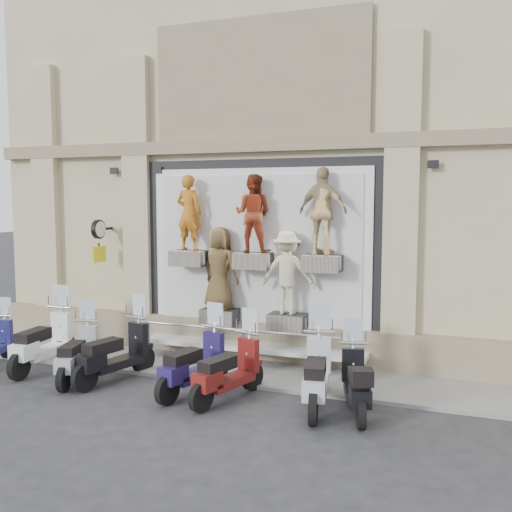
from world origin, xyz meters
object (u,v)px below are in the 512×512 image
object	(u,v)px
guard_rail	(243,350)
scooter_b	(43,330)
scooter_d	(115,340)
scooter_f	(228,358)
scooter_e	(194,351)
scooter_g	(317,360)
scooter_c	(77,343)
clock_sign_bracket	(99,235)
scooter_h	(357,370)

from	to	relation	value
guard_rail	scooter_b	distance (m)	4.34
scooter_d	scooter_f	distance (m)	2.57
scooter_d	scooter_f	bearing A→B (deg)	9.88
scooter_e	scooter_g	size ratio (longest dim) A/B	0.96
scooter_b	scooter_c	size ratio (longest dim) A/B	1.12
clock_sign_bracket	scooter_g	world-z (taller)	clock_sign_bracket
guard_rail	clock_sign_bracket	world-z (taller)	clock_sign_bracket
guard_rail	scooter_d	bearing A→B (deg)	-145.19
scooter_h	guard_rail	bearing A→B (deg)	133.25
guard_rail	scooter_f	bearing A→B (deg)	-77.42
scooter_d	scooter_e	xyz separation A→B (m)	(1.80, -0.09, -0.02)
clock_sign_bracket	scooter_f	size ratio (longest dim) A/B	0.52
scooter_b	scooter_f	xyz separation A→B (m)	(4.50, -0.40, -0.07)
guard_rail	scooter_b	bearing A→B (deg)	-162.06
scooter_f	scooter_g	size ratio (longest dim) A/B	0.93
scooter_d	scooter_e	distance (m)	1.80
scooter_g	scooter_b	bearing A→B (deg)	167.49
scooter_d	scooter_e	size ratio (longest dim) A/B	1.03
scooter_b	scooter_f	distance (m)	4.51
scooter_f	scooter_g	bearing A→B (deg)	23.72
clock_sign_bracket	scooter_f	distance (m)	5.21
scooter_b	scooter_d	bearing A→B (deg)	-8.97
scooter_c	scooter_d	size ratio (longest dim) A/B	0.92
guard_rail	scooter_c	world-z (taller)	scooter_c
scooter_e	scooter_g	xyz separation A→B (m)	(2.36, 0.05, 0.04)
scooter_d	scooter_g	xyz separation A→B (m)	(4.16, -0.03, 0.01)
clock_sign_bracket	scooter_g	xyz separation A→B (m)	(5.89, -2.01, -1.94)
scooter_c	scooter_d	distance (m)	0.79
scooter_b	guard_rail	bearing A→B (deg)	14.23
scooter_h	scooter_g	bearing A→B (deg)	163.50
scooter_g	scooter_e	bearing A→B (deg)	170.79
scooter_c	scooter_g	size ratio (longest dim) A/B	0.90
clock_sign_bracket	scooter_b	world-z (taller)	clock_sign_bracket
clock_sign_bracket	scooter_c	distance (m)	3.13
scooter_d	scooter_c	bearing A→B (deg)	-150.59
scooter_e	scooter_c	bearing A→B (deg)	-164.00
clock_sign_bracket	scooter_f	xyz separation A→B (m)	(4.29, -2.19, -2.00)
guard_rail	scooter_d	world-z (taller)	scooter_d
scooter_c	scooter_e	bearing A→B (deg)	-13.40
scooter_b	scooter_d	size ratio (longest dim) A/B	1.03
scooter_b	scooter_g	bearing A→B (deg)	-5.69
scooter_e	scooter_g	bearing A→B (deg)	14.81
guard_rail	scooter_e	distance (m)	1.68
scooter_b	scooter_d	world-z (taller)	scooter_b
guard_rail	scooter_h	bearing A→B (deg)	-29.79
guard_rail	scooter_d	xyz separation A→B (m)	(-2.17, -1.51, 0.38)
scooter_e	scooter_d	bearing A→B (deg)	-169.27
clock_sign_bracket	scooter_e	xyz separation A→B (m)	(3.53, -2.06, -1.98)
scooter_c	scooter_h	size ratio (longest dim) A/B	1.02
guard_rail	scooter_g	world-z (taller)	scooter_g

